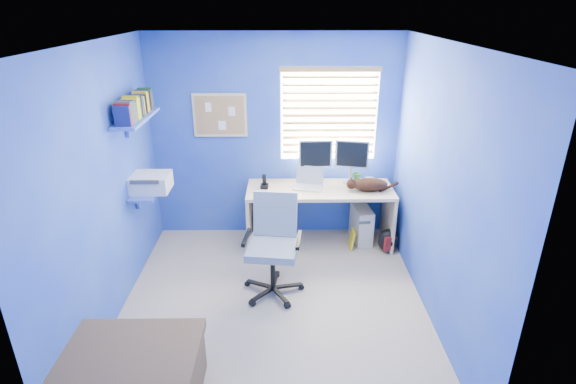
{
  "coord_description": "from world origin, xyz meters",
  "views": [
    {
      "loc": [
        0.1,
        -3.69,
        2.8
      ],
      "look_at": [
        0.15,
        0.65,
        0.95
      ],
      "focal_mm": 28.0,
      "sensor_mm": 36.0,
      "label": 1
    }
  ],
  "objects_px": {
    "laptop": "(308,179)",
    "cat": "(370,185)",
    "desk": "(319,216)",
    "office_chair": "(273,258)",
    "tower_pc": "(361,224)"
  },
  "relations": [
    {
      "from": "desk",
      "to": "laptop",
      "type": "xyz_separation_m",
      "value": [
        -0.14,
        0.01,
        0.48
      ]
    },
    {
      "from": "office_chair",
      "to": "desk",
      "type": "bearing_deg",
      "value": 61.21
    },
    {
      "from": "desk",
      "to": "office_chair",
      "type": "relative_size",
      "value": 1.69
    },
    {
      "from": "desk",
      "to": "office_chair",
      "type": "bearing_deg",
      "value": -118.79
    },
    {
      "from": "laptop",
      "to": "desk",
      "type": "bearing_deg",
      "value": 7.63
    },
    {
      "from": "desk",
      "to": "cat",
      "type": "xyz_separation_m",
      "value": [
        0.58,
        -0.07,
        0.44
      ]
    },
    {
      "from": "desk",
      "to": "laptop",
      "type": "relative_size",
      "value": 5.29
    },
    {
      "from": "desk",
      "to": "tower_pc",
      "type": "distance_m",
      "value": 0.56
    },
    {
      "from": "laptop",
      "to": "cat",
      "type": "height_order",
      "value": "laptop"
    },
    {
      "from": "laptop",
      "to": "cat",
      "type": "distance_m",
      "value": 0.73
    },
    {
      "from": "tower_pc",
      "to": "office_chair",
      "type": "height_order",
      "value": "office_chair"
    },
    {
      "from": "laptop",
      "to": "tower_pc",
      "type": "distance_m",
      "value": 0.93
    },
    {
      "from": "desk",
      "to": "cat",
      "type": "relative_size",
      "value": 4.19
    },
    {
      "from": "laptop",
      "to": "office_chair",
      "type": "bearing_deg",
      "value": -98.25
    },
    {
      "from": "desk",
      "to": "laptop",
      "type": "height_order",
      "value": "laptop"
    }
  ]
}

